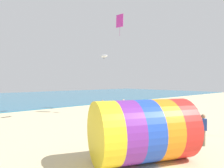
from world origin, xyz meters
TOP-DOWN VIEW (x-y plane):
  - ground_plane at (0.00, 0.00)m, footprint 120.00×120.00m
  - giant_inflatable_tube at (-1.32, 0.53)m, footprint 5.12×4.25m
  - kite_handler at (2.92, -0.25)m, footprint 0.38×0.42m
  - kite_magenta_diamond at (9.39, 12.90)m, footprint 0.21×1.06m
  - kite_white_parafoil at (6.21, 12.05)m, footprint 0.54×0.96m
  - bystander_near_water at (5.99, 12.03)m, footprint 0.38×0.42m
  - bystander_mid_beach at (7.47, 10.36)m, footprint 0.35×0.42m

SIDE VIEW (x-z plane):
  - ground_plane at x=0.00m, z-range 0.00..0.00m
  - bystander_near_water at x=5.99m, z-range 0.00..1.53m
  - bystander_mid_beach at x=7.47m, z-range 0.01..1.65m
  - kite_handler at x=2.92m, z-range 0.02..1.78m
  - giant_inflatable_tube at x=-1.32m, z-range 0.00..2.75m
  - kite_white_parafoil at x=6.21m, z-range 5.98..6.45m
  - kite_magenta_diamond at x=9.39m, z-range 9.39..11.98m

